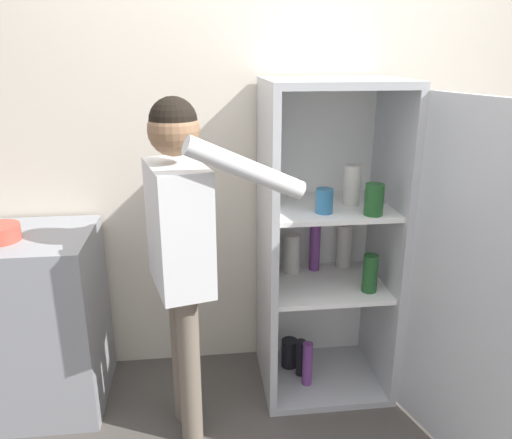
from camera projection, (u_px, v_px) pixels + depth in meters
The scene contains 4 objects.
wall_back at pixel (272, 140), 2.63m from camera, with size 7.00×0.06×2.55m.
refrigerator at pixel (352, 251), 2.44m from camera, with size 0.87×1.17×1.60m.
person at pixel (181, 232), 2.09m from camera, with size 0.67×0.50×1.56m.
counter at pixel (20, 323), 2.44m from camera, with size 0.77×0.55×0.91m.
Camera 1 is at (-0.40, -1.62, 1.72)m, focal length 35.00 mm.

